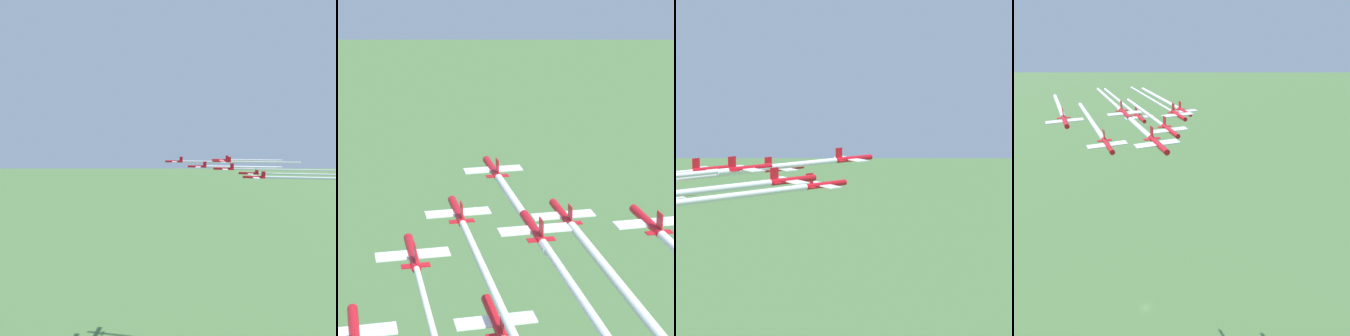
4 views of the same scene
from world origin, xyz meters
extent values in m
plane|color=#4C723D|center=(0.00, 0.00, 0.00)|extent=(3000.00, 3000.00, 0.00)
cylinder|color=red|center=(-13.56, 56.12, 107.01)|extent=(5.44, 10.22, 1.29)
cube|color=white|center=(-13.27, 55.47, 107.01)|extent=(10.19, 6.56, 0.21)
cube|color=red|center=(-11.81, 52.13, 108.63)|extent=(0.91, 1.79, 2.59)
cube|color=red|center=(-11.81, 52.13, 107.01)|extent=(3.97, 2.70, 0.14)
cylinder|color=red|center=(-15.50, 39.76, 105.11)|extent=(5.44, 10.22, 1.29)
cube|color=white|center=(-15.21, 39.11, 105.11)|extent=(10.19, 6.56, 0.21)
cube|color=red|center=(-13.75, 35.77, 106.73)|extent=(0.91, 1.79, 2.59)
cube|color=red|center=(-13.75, 35.77, 105.11)|extent=(3.97, 2.70, 0.14)
cylinder|color=red|center=(-0.20, 46.47, 103.33)|extent=(5.44, 10.22, 1.29)
cube|color=white|center=(0.08, 45.83, 103.33)|extent=(10.19, 6.56, 0.21)
cube|color=red|center=(1.55, 42.49, 104.95)|extent=(0.91, 1.79, 2.59)
cube|color=red|center=(1.55, 42.49, 103.33)|extent=(3.97, 2.70, 0.14)
cylinder|color=red|center=(-17.44, 23.40, 105.09)|extent=(5.44, 10.22, 1.29)
cube|color=white|center=(-17.16, 22.75, 105.09)|extent=(10.19, 6.56, 0.21)
cube|color=red|center=(-15.69, 19.41, 106.71)|extent=(0.91, 1.79, 2.59)
cube|color=red|center=(-15.69, 19.41, 105.09)|extent=(3.97, 2.70, 0.14)
cylinder|color=red|center=(-2.14, 30.11, 107.23)|extent=(5.44, 10.22, 1.29)
cube|color=white|center=(-1.86, 29.47, 107.23)|extent=(10.19, 6.56, 0.21)
cube|color=red|center=(-0.39, 26.13, 108.85)|extent=(0.91, 1.79, 2.59)
cube|color=red|center=(-0.39, 26.13, 107.23)|extent=(3.97, 2.70, 0.14)
cylinder|color=red|center=(13.16, 36.83, 106.79)|extent=(5.44, 10.22, 1.29)
cube|color=white|center=(13.44, 36.18, 106.79)|extent=(10.19, 6.56, 0.21)
cube|color=red|center=(14.91, 32.84, 108.41)|extent=(0.91, 1.79, 2.59)
cube|color=red|center=(14.91, 32.84, 106.79)|extent=(3.97, 2.70, 0.14)
cylinder|color=red|center=(-19.38, 7.04, 102.22)|extent=(5.44, 10.22, 1.29)
cube|color=white|center=(-19.10, 6.39, 102.22)|extent=(10.19, 6.56, 0.21)
cube|color=red|center=(-17.63, 3.05, 103.84)|extent=(0.91, 1.79, 2.59)
cube|color=red|center=(-17.63, 3.05, 102.22)|extent=(3.97, 2.70, 0.14)
cylinder|color=red|center=(-4.09, 13.75, 101.76)|extent=(5.44, 10.22, 1.29)
cube|color=white|center=(-3.80, 13.11, 101.76)|extent=(10.19, 6.56, 0.21)
cube|color=red|center=(-2.34, 9.77, 103.38)|extent=(0.91, 1.79, 2.59)
cube|color=red|center=(-2.34, 9.77, 101.76)|extent=(3.97, 2.70, 0.14)
cylinder|color=white|center=(-5.20, 37.08, 107.01)|extent=(13.60, 28.88, 1.25)
cylinder|color=white|center=(-5.75, 17.56, 105.11)|extent=(16.16, 35.12, 1.01)
cylinder|color=white|center=(11.02, 20.91, 103.33)|extent=(19.41, 41.97, 1.34)
cylinder|color=white|center=(-5.33, -4.20, 105.09)|extent=(20.68, 45.81, 0.78)
cylinder|color=white|center=(7.78, 7.51, 107.23)|extent=(16.52, 35.92, 1.02)
cylinder|color=white|center=(21.93, 16.83, 106.79)|extent=(14.46, 30.81, 1.27)
cylinder|color=white|center=(-8.13, -18.61, 102.22)|extent=(19.53, 42.16, 1.39)
cylinder|color=white|center=(9.03, -16.13, 101.76)|extent=(22.95, 50.50, 1.08)
camera|label=1|loc=(-149.43, -24.07, 122.06)|focal=28.00mm
camera|label=2|loc=(14.15, -70.30, 148.07)|focal=85.00mm
camera|label=3|loc=(167.24, 9.88, 131.96)|focal=85.00mm
camera|label=4|loc=(-18.97, 123.05, 130.63)|focal=35.00mm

